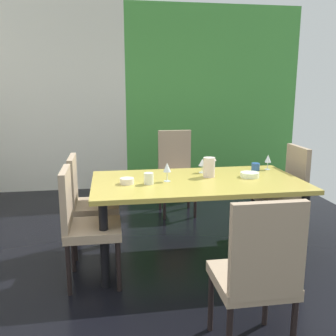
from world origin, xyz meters
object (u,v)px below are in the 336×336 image
chair_left_near (83,220)px  wine_glass_center (167,168)px  dining_table (197,188)px  serving_bowl_south (127,181)px  chair_head_near (257,272)px  chair_right_far (285,189)px  cup_near_shelf (255,167)px  chair_left_far (87,199)px  pitcher_corner (209,167)px  wine_glass_near_window (202,163)px  serving_bowl_front (250,175)px  cup_left (149,178)px  wine_glass_west (268,159)px  chair_head_far (176,169)px

chair_left_near → wine_glass_center: size_ratio=5.65×
dining_table → serving_bowl_south: size_ratio=15.35×
chair_head_near → chair_right_far: bearing=59.3°
chair_left_near → cup_near_shelf: 1.79m
chair_left_far → chair_head_near: size_ratio=0.95×
chair_left_near → pitcher_corner: bearing=109.3°
chair_left_far → chair_right_far: size_ratio=0.96×
pitcher_corner → wine_glass_center: bearing=-165.3°
dining_table → wine_glass_near_window: (0.11, 0.28, 0.18)m
wine_glass_near_window → pitcher_corner: size_ratio=0.74×
chair_head_near → chair_left_near: size_ratio=1.04×
chair_left_near → cup_near_shelf: size_ratio=11.64×
wine_glass_center → serving_bowl_front: size_ratio=0.97×
chair_right_far → cup_left: (-1.46, -0.37, 0.26)m
chair_head_near → dining_table: bearing=91.5°
chair_left_near → pitcher_corner: size_ratio=5.16×
wine_glass_west → wine_glass_near_window: 0.69m
serving_bowl_front → cup_near_shelf: bearing=58.2°
cup_left → pitcher_corner: size_ratio=0.54×
wine_glass_center → serving_bowl_south: 0.37m
chair_head_near → pitcher_corner: bearing=86.0°
dining_table → cup_left: cup_left is taller
serving_bowl_south → dining_table: bearing=3.5°
cup_near_shelf → chair_right_far: bearing=1.5°
cup_near_shelf → chair_head_near: bearing=-111.2°
chair_left_near → wine_glass_near_window: chair_left_near is taller
wine_glass_near_window → serving_bowl_front: bearing=-32.7°
dining_table → wine_glass_center: bearing=-178.8°
chair_head_far → serving_bowl_front: chair_head_far is taller
chair_right_far → serving_bowl_front: chair_right_far is taller
chair_head_near → pitcher_corner: size_ratio=5.39×
wine_glass_center → chair_left_near: bearing=-158.2°
dining_table → wine_glass_west: 0.88m
chair_left_far → chair_right_far: chair_right_far is taller
chair_head_near → pitcher_corner: chair_head_near is taller
chair_right_far → pitcher_corner: 0.94m
chair_left_far → wine_glass_near_window: chair_left_far is taller
chair_left_near → serving_bowl_front: chair_left_near is taller
chair_right_far → pitcher_corner: chair_right_far is taller
chair_left_near → cup_left: 0.66m
chair_head_far → wine_glass_near_window: chair_head_far is taller
dining_table → pitcher_corner: 0.24m
serving_bowl_front → cup_near_shelf: cup_near_shelf is taller
chair_head_far → pitcher_corner: size_ratio=5.59×
dining_table → wine_glass_near_window: bearing=67.8°
serving_bowl_south → cup_near_shelf: size_ratio=1.49×
chair_head_near → serving_bowl_front: size_ratio=5.74×
chair_left_far → serving_bowl_front: size_ratio=5.44×
wine_glass_center → cup_near_shelf: size_ratio=2.06×
chair_head_far → chair_left_near: bearing=57.4°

